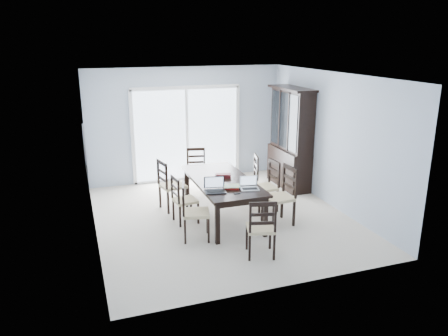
% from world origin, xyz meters
% --- Properties ---
extents(floor, '(5.00, 5.00, 0.00)m').
position_xyz_m(floor, '(0.00, 0.00, 0.00)').
color(floor, beige).
rests_on(floor, ground).
extents(ceiling, '(5.00, 5.00, 0.00)m').
position_xyz_m(ceiling, '(0.00, 0.00, 2.60)').
color(ceiling, white).
rests_on(ceiling, back_wall).
extents(back_wall, '(4.50, 0.02, 2.60)m').
position_xyz_m(back_wall, '(0.00, 2.50, 1.30)').
color(back_wall, '#A3B0C2').
rests_on(back_wall, floor).
extents(wall_left, '(0.02, 5.00, 2.60)m').
position_xyz_m(wall_left, '(-2.25, 0.00, 1.30)').
color(wall_left, '#A3B0C2').
rests_on(wall_left, floor).
extents(wall_right, '(0.02, 5.00, 2.60)m').
position_xyz_m(wall_right, '(2.25, 0.00, 1.30)').
color(wall_right, '#A3B0C2').
rests_on(wall_right, floor).
extents(balcony, '(4.50, 2.00, 0.10)m').
position_xyz_m(balcony, '(0.00, 3.50, -0.05)').
color(balcony, gray).
rests_on(balcony, ground).
extents(railing, '(4.50, 0.06, 1.10)m').
position_xyz_m(railing, '(0.00, 4.50, 0.55)').
color(railing, '#99999E').
rests_on(railing, balcony).
extents(dining_table, '(1.00, 2.20, 0.75)m').
position_xyz_m(dining_table, '(0.00, 0.00, 0.67)').
color(dining_table, black).
rests_on(dining_table, floor).
extents(china_hutch, '(0.50, 1.38, 2.20)m').
position_xyz_m(china_hutch, '(2.02, 1.25, 1.07)').
color(china_hutch, black).
rests_on(china_hutch, floor).
extents(sliding_door, '(2.52, 0.05, 2.18)m').
position_xyz_m(sliding_door, '(0.00, 2.48, 1.09)').
color(sliding_door, silver).
rests_on(sliding_door, floor).
extents(chair_left_near, '(0.52, 0.51, 1.12)m').
position_xyz_m(chair_left_near, '(-0.78, -0.67, 0.59)').
color(chair_left_near, black).
rests_on(chair_left_near, floor).
extents(chair_left_mid, '(0.44, 0.42, 1.01)m').
position_xyz_m(chair_left_mid, '(-0.77, 0.02, 0.54)').
color(chair_left_mid, black).
rests_on(chair_left_mid, floor).
extents(chair_left_far, '(0.52, 0.51, 1.15)m').
position_xyz_m(chair_left_far, '(-0.85, 0.71, 0.61)').
color(chair_left_far, black).
rests_on(chair_left_far, floor).
extents(chair_right_near, '(0.50, 0.49, 1.21)m').
position_xyz_m(chair_right_near, '(0.96, -0.58, 0.64)').
color(chair_right_near, black).
rests_on(chair_right_near, floor).
extents(chair_right_mid, '(0.46, 0.44, 1.13)m').
position_xyz_m(chair_right_mid, '(0.98, 0.09, 0.60)').
color(chair_right_mid, black).
rests_on(chair_right_mid, floor).
extents(chair_right_far, '(0.51, 0.50, 1.09)m').
position_xyz_m(chair_right_far, '(0.86, 0.69, 0.58)').
color(chair_right_far, black).
rests_on(chair_right_far, floor).
extents(chair_end_near, '(0.50, 0.51, 1.08)m').
position_xyz_m(chair_end_near, '(0.05, -1.65, 0.57)').
color(chair_end_near, black).
rests_on(chair_end_near, floor).
extents(chair_end_far, '(0.48, 0.49, 1.07)m').
position_xyz_m(chair_end_far, '(-0.02, 1.65, 0.57)').
color(chair_end_far, black).
rests_on(chair_end_far, floor).
extents(laptop_dark, '(0.39, 0.30, 0.24)m').
position_xyz_m(laptop_dark, '(-0.33, -0.63, 0.81)').
color(laptop_dark, black).
rests_on(laptop_dark, dining_table).
extents(laptop_silver, '(0.35, 0.28, 0.21)m').
position_xyz_m(laptop_silver, '(0.26, -0.69, 0.80)').
color(laptop_silver, silver).
rests_on(laptop_silver, dining_table).
extents(book_stack, '(0.33, 0.28, 0.05)m').
position_xyz_m(book_stack, '(-0.01, -0.53, 0.77)').
color(book_stack, maroon).
rests_on(book_stack, dining_table).
extents(cell_phone, '(0.10, 0.05, 0.01)m').
position_xyz_m(cell_phone, '(-0.02, -0.82, 0.76)').
color(cell_phone, black).
rests_on(cell_phone, dining_table).
extents(game_box, '(0.30, 0.21, 0.07)m').
position_xyz_m(game_box, '(0.05, 0.08, 0.78)').
color(game_box, '#47130E').
rests_on(game_box, dining_table).
extents(hot_tub, '(1.86, 1.71, 0.85)m').
position_xyz_m(hot_tub, '(-0.36, 3.55, 0.43)').
color(hot_tub, maroon).
rests_on(hot_tub, balcony).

